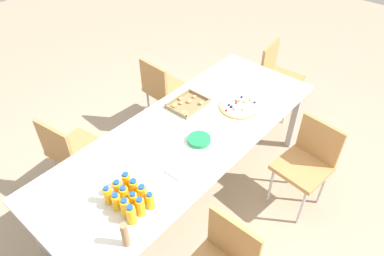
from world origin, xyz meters
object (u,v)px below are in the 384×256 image
Objects in this scene: juice_bottle_0 at (131,215)px; cardboard_tube at (125,235)px; chair_far_left at (70,149)px; juice_bottle_1 at (140,207)px; juice_bottle_9 at (108,195)px; fruit_pizza at (239,107)px; snack_tray at (188,104)px; chair_end at (277,74)px; juice_bottle_6 at (116,202)px; party_table at (186,138)px; juice_bottle_10 at (118,189)px; juice_bottle_5 at (143,194)px; plate_stack at (199,140)px; chair_near_right at (308,160)px; juice_bottle_2 at (150,201)px; napkin_stack at (178,169)px; juice_bottle_7 at (124,195)px; juice_bottle_8 at (134,187)px; juice_bottle_11 at (127,181)px; juice_bottle_3 at (125,208)px; chair_far_right at (163,88)px; juice_bottle_4 at (134,201)px.

juice_bottle_0 is 0.77× the size of cardboard_tube.
juice_bottle_1 is at bearing -16.22° from chair_far_left.
juice_bottle_9 is 1.39m from fruit_pizza.
chair_end is at bearing -6.27° from snack_tray.
juice_bottle_0 reaches higher than juice_bottle_6.
party_table is 18.07× the size of juice_bottle_9.
juice_bottle_0 is 1.10× the size of juice_bottle_10.
juice_bottle_9 is at bearing 94.03° from juice_bottle_6.
juice_bottle_5 reaches higher than party_table.
plate_stack is (0.82, 0.01, -0.05)m from juice_bottle_6.
juice_bottle_2 reaches higher than chair_near_right.
juice_bottle_0 is at bearing -173.18° from fruit_pizza.
juice_bottle_0 reaches higher than napkin_stack.
fruit_pizza is (1.23, 0.10, -0.06)m from juice_bottle_5.
juice_bottle_7 is 0.77× the size of plate_stack.
juice_bottle_7 is 1.05× the size of juice_bottle_8.
juice_bottle_8 is at bearing -0.52° from chair_end.
juice_bottle_9 is at bearing -2.62° from chair_end.
chair_near_right is at bearing -23.61° from juice_bottle_5.
juice_bottle_11 is 0.79× the size of plate_stack.
juice_bottle_8 is at bearing 0.67° from juice_bottle_6.
napkin_stack is at bearing -19.43° from juice_bottle_10.
party_table is at bearing -140.52° from snack_tray.
snack_tray is 1.39m from cardboard_tube.
juice_bottle_5 is 1.24m from fruit_pizza.
cardboard_tube is (-0.13, -0.16, 0.02)m from juice_bottle_3.
juice_bottle_10 is at bearing -2.44° from chair_end.
cardboard_tube is at bearing -123.05° from juice_bottle_10.
juice_bottle_8 reaches higher than plate_stack.
juice_bottle_6 is at bearing 91.93° from juice_bottle_3.
fruit_pizza is at bearing 0.73° from juice_bottle_7.
juice_bottle_11 is (-1.28, -0.94, 0.32)m from chair_far_right.
napkin_stack is (0.49, 0.01, -0.06)m from juice_bottle_3.
juice_bottle_1 is at bearing -168.43° from plate_stack.
juice_bottle_2 is (-1.29, -1.17, 0.32)m from chair_far_right.
party_table is at bearing 85.92° from plate_stack.
juice_bottle_7 is 1.11m from snack_tray.
cardboard_tube is at bearing -150.53° from juice_bottle_5.
juice_bottle_2 is 0.88× the size of napkin_stack.
juice_bottle_5 is 1.09× the size of juice_bottle_6.
juice_bottle_4 is at bearing -16.31° from chair_far_left.
juice_bottle_5 is (0.08, 0.06, -0.00)m from juice_bottle_1.
juice_bottle_6 is 0.15m from juice_bottle_8.
chair_end is 2.44m from juice_bottle_7.
chair_far_right is 6.26× the size of juice_bottle_4.
juice_bottle_9 is (-0.01, 0.08, 0.00)m from juice_bottle_6.
chair_far_left is 5.64× the size of juice_bottle_1.
juice_bottle_11 is 0.68m from plate_stack.
chair_far_right is (1.20, 0.06, 0.00)m from chair_far_left.
juice_bottle_8 is (0.15, 0.00, -0.00)m from juice_bottle_6.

